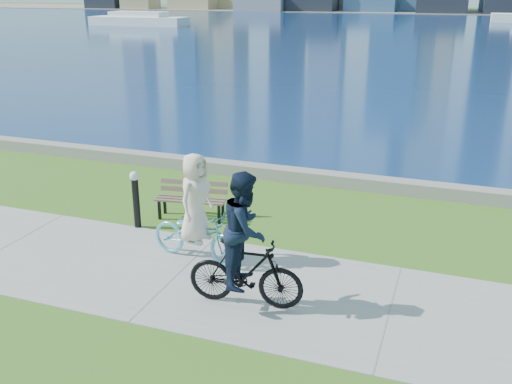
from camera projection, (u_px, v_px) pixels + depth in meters
ground at (177, 275)px, 10.92m from camera, size 320.00×320.00×0.00m
concrete_path at (177, 275)px, 10.92m from camera, size 80.00×3.50×0.02m
seawall at (277, 173)px, 16.35m from camera, size 90.00×0.50×0.35m
bay_water at (431, 29)px, 74.61m from camera, size 320.00×131.00×0.01m
far_shore at (449, 11)px, 125.90m from camera, size 320.00×30.00×0.12m
ferry_near at (139, 20)px, 80.55m from camera, size 14.16×4.05×1.92m
park_bench at (192, 196)px, 13.52m from camera, size 1.73×0.83×0.86m
bollard_lamp at (136, 196)px, 12.84m from camera, size 0.22×0.22×1.35m
cyclist_woman at (196, 222)px, 11.25m from camera, size 1.02×2.14×2.22m
cyclist_man at (245, 251)px, 9.56m from camera, size 0.83×2.06×2.41m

